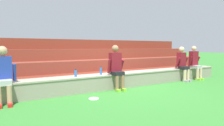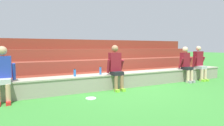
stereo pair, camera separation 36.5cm
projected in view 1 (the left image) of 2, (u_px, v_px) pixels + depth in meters
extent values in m
plane|color=#388433|center=(127.00, 88.00, 6.22)|extent=(80.00, 80.00, 0.00)
cube|color=gray|center=(123.00, 80.00, 6.42)|extent=(9.18, 0.52, 0.48)
cube|color=#ABA28E|center=(123.00, 73.00, 6.40)|extent=(9.22, 0.56, 0.04)
cube|color=maroon|center=(110.00, 77.00, 7.17)|extent=(10.29, 0.69, 0.42)
cube|color=brown|center=(102.00, 70.00, 7.75)|extent=(10.29, 0.69, 0.84)
cube|color=brown|center=(95.00, 63.00, 8.32)|extent=(10.29, 0.69, 1.26)
cube|color=maroon|center=(89.00, 58.00, 8.90)|extent=(10.29, 0.69, 1.68)
cylinder|color=tan|center=(10.00, 96.00, 4.30)|extent=(0.11, 0.11, 0.48)
cube|color=red|center=(10.00, 105.00, 4.29)|extent=(0.10, 0.22, 0.08)
cube|color=#B2B2B7|center=(4.00, 83.00, 4.35)|extent=(0.34, 0.33, 0.12)
cube|color=#23389E|center=(3.00, 68.00, 4.48)|extent=(0.38, 0.20, 0.54)
sphere|color=tan|center=(2.00, 51.00, 4.45)|extent=(0.23, 0.23, 0.23)
cylinder|color=#23389E|center=(15.00, 72.00, 4.59)|extent=(0.08, 0.16, 0.43)
cylinder|color=#996B4C|center=(117.00, 84.00, 5.73)|extent=(0.11, 0.11, 0.48)
cylinder|color=#996B4C|center=(123.00, 83.00, 5.83)|extent=(0.11, 0.11, 0.48)
cube|color=#8CD833|center=(118.00, 90.00, 5.71)|extent=(0.10, 0.22, 0.08)
cube|color=#8CD833|center=(123.00, 90.00, 5.81)|extent=(0.10, 0.22, 0.08)
cube|color=black|center=(117.00, 73.00, 5.88)|extent=(0.33, 0.34, 0.12)
cube|color=maroon|center=(115.00, 62.00, 5.97)|extent=(0.37, 0.20, 0.59)
sphere|color=#996B4C|center=(115.00, 49.00, 5.93)|extent=(0.21, 0.21, 0.21)
cylinder|color=maroon|center=(109.00, 66.00, 5.84)|extent=(0.08, 0.15, 0.43)
cylinder|color=maroon|center=(122.00, 66.00, 6.08)|extent=(0.08, 0.25, 0.42)
cylinder|color=beige|center=(185.00, 76.00, 7.27)|extent=(0.11, 0.11, 0.48)
cylinder|color=beige|center=(188.00, 76.00, 7.36)|extent=(0.11, 0.11, 0.48)
cube|color=#99999E|center=(186.00, 81.00, 7.25)|extent=(0.10, 0.22, 0.08)
cube|color=#99999E|center=(189.00, 81.00, 7.34)|extent=(0.10, 0.22, 0.08)
cube|color=black|center=(184.00, 68.00, 7.41)|extent=(0.30, 0.33, 0.12)
cube|color=maroon|center=(181.00, 59.00, 7.49)|extent=(0.33, 0.20, 0.54)
sphere|color=beige|center=(182.00, 49.00, 7.46)|extent=(0.21, 0.21, 0.21)
cylinder|color=maroon|center=(178.00, 63.00, 7.38)|extent=(0.08, 0.25, 0.42)
cylinder|color=maroon|center=(185.00, 62.00, 7.59)|extent=(0.08, 0.24, 0.42)
cylinder|color=beige|center=(197.00, 74.00, 7.63)|extent=(0.11, 0.11, 0.48)
cylinder|color=beige|center=(201.00, 74.00, 7.73)|extent=(0.11, 0.11, 0.48)
cube|color=#8CD833|center=(198.00, 80.00, 7.61)|extent=(0.10, 0.22, 0.08)
cube|color=#8CD833|center=(201.00, 79.00, 7.71)|extent=(0.10, 0.22, 0.08)
cube|color=#B2B2B7|center=(196.00, 67.00, 7.78)|extent=(0.33, 0.34, 0.12)
cube|color=maroon|center=(194.00, 58.00, 7.87)|extent=(0.37, 0.20, 0.59)
sphere|color=beige|center=(194.00, 48.00, 7.83)|extent=(0.20, 0.20, 0.20)
cylinder|color=maroon|center=(190.00, 62.00, 7.75)|extent=(0.08, 0.19, 0.43)
cylinder|color=maroon|center=(197.00, 61.00, 7.98)|extent=(0.08, 0.24, 0.42)
cylinder|color=blue|center=(76.00, 73.00, 5.51)|extent=(0.08, 0.08, 0.20)
cylinder|color=black|center=(76.00, 69.00, 5.50)|extent=(0.05, 0.05, 0.02)
cylinder|color=blue|center=(101.00, 71.00, 5.93)|extent=(0.07, 0.07, 0.23)
cylinder|color=black|center=(101.00, 67.00, 5.92)|extent=(0.04, 0.04, 0.02)
cylinder|color=blue|center=(196.00, 65.00, 8.39)|extent=(0.08, 0.08, 0.11)
cylinder|color=white|center=(94.00, 99.00, 4.91)|extent=(0.27, 0.27, 0.02)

